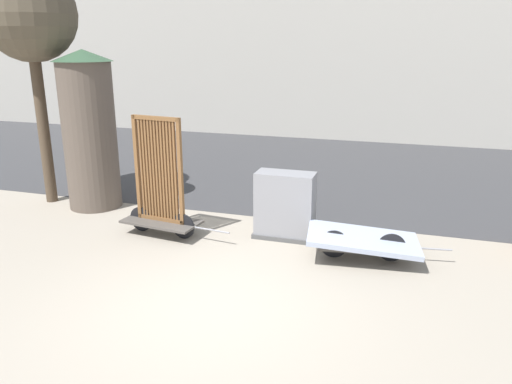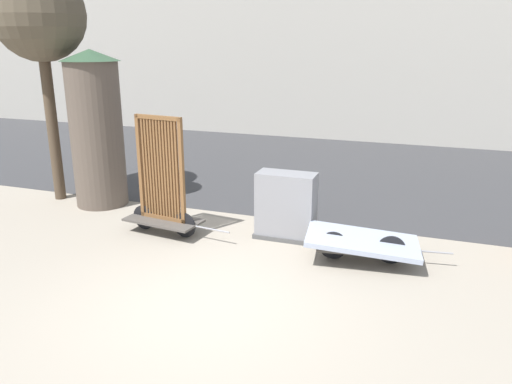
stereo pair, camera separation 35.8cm
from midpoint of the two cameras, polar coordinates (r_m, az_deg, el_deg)
name	(u,v)px [view 2 (the right image)]	position (r m, az deg, el deg)	size (l,w,h in m)	color
ground_plane	(203,304)	(7.07, -4.65, -12.70)	(60.00, 60.00, 0.00)	gray
road_strip	(326,169)	(14.27, 8.70, 2.61)	(56.00, 8.78, 0.01)	#38383A
bike_cart_with_bedframe	(162,192)	(9.33, -9.59, -0.06)	(2.17, 0.85, 2.22)	#4C4742
bike_cart_with_mattress	(362,242)	(8.41, 13.27, -5.65)	(2.38, 1.29, 0.47)	#4C4742
utility_cabinet	(286,208)	(9.09, 4.59, -1.84)	(1.12, 0.55, 1.23)	#4C4C4C
advertising_column	(96,128)	(11.20, -16.92, 6.97)	(1.24, 1.24, 3.32)	brown
street_tree	(39,18)	(11.80, -22.68, 17.87)	(1.92, 1.92, 4.96)	#4C3D2D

